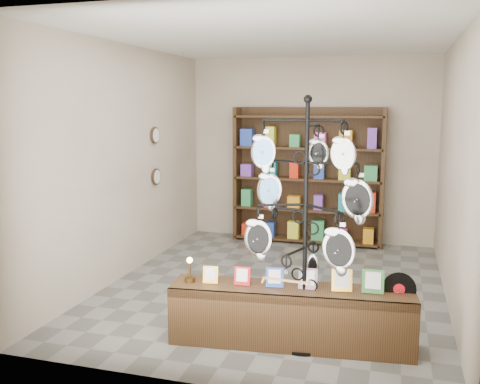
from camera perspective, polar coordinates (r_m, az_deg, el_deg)
name	(u,v)px	position (r m, az deg, el deg)	size (l,w,h in m)	color
ground	(275,286)	(6.76, 3.79, -9.99)	(5.00, 5.00, 0.00)	slate
room_envelope	(277,137)	(6.40, 3.96, 5.86)	(5.00, 5.00, 5.00)	beige
display_tree	(306,205)	(4.83, 7.04, -1.40)	(1.19, 1.12, 2.31)	black
front_shelf	(291,316)	(5.14, 5.43, -13.01)	(2.28, 0.70, 0.79)	black
back_shelving	(307,180)	(8.73, 7.20, 1.27)	(2.42, 0.36, 2.20)	black
wall_clocks	(156,156)	(7.83, -8.99, 3.80)	(0.03, 0.24, 0.84)	black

